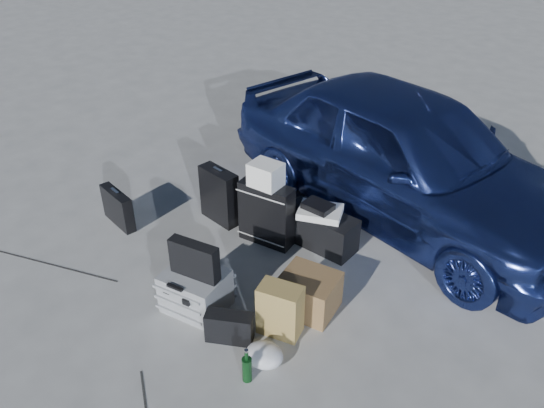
{
  "coord_description": "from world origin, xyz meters",
  "views": [
    {
      "loc": [
        2.51,
        -2.17,
        2.99
      ],
      "look_at": [
        0.18,
        0.85,
        0.57
      ],
      "focal_mm": 35.0,
      "sensor_mm": 36.0,
      "label": 1
    }
  ],
  "objects_px": {
    "car": "(404,154)",
    "cardboard_box": "(309,293)",
    "duffel_bag": "(320,229)",
    "briefcase": "(118,208)",
    "green_bottle": "(247,366)",
    "pelican_case": "(196,291)",
    "suitcase_left": "(219,196)",
    "suitcase_right": "(266,214)"
  },
  "relations": [
    {
      "from": "suitcase_right",
      "to": "cardboard_box",
      "type": "bearing_deg",
      "value": -38.68
    },
    {
      "from": "car",
      "to": "green_bottle",
      "type": "distance_m",
      "value": 2.65
    },
    {
      "from": "car",
      "to": "pelican_case",
      "type": "bearing_deg",
      "value": 177.86
    },
    {
      "from": "briefcase",
      "to": "suitcase_right",
      "type": "relative_size",
      "value": 0.77
    },
    {
      "from": "briefcase",
      "to": "cardboard_box",
      "type": "bearing_deg",
      "value": 14.85
    },
    {
      "from": "briefcase",
      "to": "car",
      "type": "bearing_deg",
      "value": 53.53
    },
    {
      "from": "briefcase",
      "to": "suitcase_left",
      "type": "bearing_deg",
      "value": 52.68
    },
    {
      "from": "cardboard_box",
      "to": "duffel_bag",
      "type": "bearing_deg",
      "value": 117.24
    },
    {
      "from": "car",
      "to": "briefcase",
      "type": "relative_size",
      "value": 8.17
    },
    {
      "from": "car",
      "to": "cardboard_box",
      "type": "xyz_separation_m",
      "value": [
        0.1,
        -1.75,
        -0.49
      ]
    },
    {
      "from": "duffel_bag",
      "to": "cardboard_box",
      "type": "distance_m",
      "value": 0.87
    },
    {
      "from": "car",
      "to": "briefcase",
      "type": "bearing_deg",
      "value": 145.46
    },
    {
      "from": "suitcase_right",
      "to": "duffel_bag",
      "type": "xyz_separation_m",
      "value": [
        0.43,
        0.26,
        -0.13
      ]
    },
    {
      "from": "car",
      "to": "green_bottle",
      "type": "relative_size",
      "value": 13.76
    },
    {
      "from": "duffel_bag",
      "to": "suitcase_right",
      "type": "bearing_deg",
      "value": -147.15
    },
    {
      "from": "duffel_bag",
      "to": "green_bottle",
      "type": "bearing_deg",
      "value": -72.07
    },
    {
      "from": "car",
      "to": "cardboard_box",
      "type": "distance_m",
      "value": 1.82
    },
    {
      "from": "suitcase_left",
      "to": "cardboard_box",
      "type": "relative_size",
      "value": 1.3
    },
    {
      "from": "duffel_bag",
      "to": "cardboard_box",
      "type": "xyz_separation_m",
      "value": [
        0.4,
        -0.77,
        -0.01
      ]
    },
    {
      "from": "briefcase",
      "to": "suitcase_left",
      "type": "height_order",
      "value": "suitcase_left"
    },
    {
      "from": "suitcase_left",
      "to": "suitcase_right",
      "type": "relative_size",
      "value": 0.92
    },
    {
      "from": "suitcase_right",
      "to": "cardboard_box",
      "type": "relative_size",
      "value": 1.42
    },
    {
      "from": "pelican_case",
      "to": "briefcase",
      "type": "height_order",
      "value": "briefcase"
    },
    {
      "from": "pelican_case",
      "to": "suitcase_left",
      "type": "height_order",
      "value": "suitcase_left"
    },
    {
      "from": "car",
      "to": "cardboard_box",
      "type": "height_order",
      "value": "car"
    },
    {
      "from": "duffel_bag",
      "to": "suitcase_left",
      "type": "bearing_deg",
      "value": -163.98
    },
    {
      "from": "duffel_bag",
      "to": "green_bottle",
      "type": "relative_size",
      "value": 2.45
    },
    {
      "from": "pelican_case",
      "to": "duffel_bag",
      "type": "bearing_deg",
      "value": 67.64
    },
    {
      "from": "pelican_case",
      "to": "suitcase_right",
      "type": "xyz_separation_m",
      "value": [
        -0.11,
        1.05,
        0.13
      ]
    },
    {
      "from": "briefcase",
      "to": "suitcase_left",
      "type": "distance_m",
      "value": 1.0
    },
    {
      "from": "briefcase",
      "to": "duffel_bag",
      "type": "height_order",
      "value": "briefcase"
    },
    {
      "from": "suitcase_left",
      "to": "duffel_bag",
      "type": "height_order",
      "value": "suitcase_left"
    },
    {
      "from": "car",
      "to": "green_bottle",
      "type": "xyz_separation_m",
      "value": [
        0.17,
        -2.59,
        -0.51
      ]
    },
    {
      "from": "suitcase_left",
      "to": "duffel_bag",
      "type": "bearing_deg",
      "value": 22.16
    },
    {
      "from": "cardboard_box",
      "to": "green_bottle",
      "type": "distance_m",
      "value": 0.85
    },
    {
      "from": "suitcase_right",
      "to": "briefcase",
      "type": "bearing_deg",
      "value": -160.52
    },
    {
      "from": "car",
      "to": "cardboard_box",
      "type": "relative_size",
      "value": 8.89
    },
    {
      "from": "pelican_case",
      "to": "suitcase_right",
      "type": "relative_size",
      "value": 0.77
    },
    {
      "from": "green_bottle",
      "to": "duffel_bag",
      "type": "bearing_deg",
      "value": 106.01
    },
    {
      "from": "car",
      "to": "suitcase_right",
      "type": "distance_m",
      "value": 1.47
    },
    {
      "from": "suitcase_left",
      "to": "suitcase_right",
      "type": "xyz_separation_m",
      "value": [
        0.59,
        -0.0,
        0.03
      ]
    },
    {
      "from": "briefcase",
      "to": "suitcase_right",
      "type": "bearing_deg",
      "value": 37.33
    }
  ]
}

